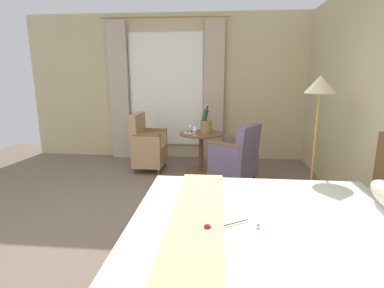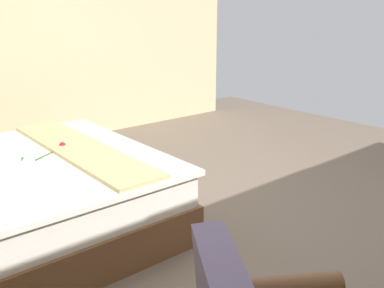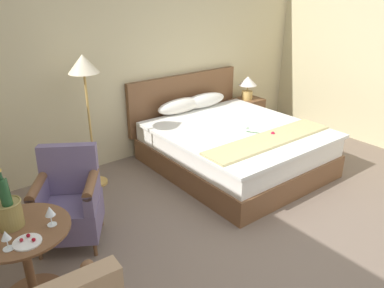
% 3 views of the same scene
% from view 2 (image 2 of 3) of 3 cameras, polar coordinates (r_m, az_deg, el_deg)
% --- Properties ---
extents(ground_plane, '(7.55, 7.55, 0.00)m').
position_cam_2_polar(ground_plane, '(3.59, 4.41, -10.09)').
color(ground_plane, '#736253').
extents(wall_far_side, '(0.12, 5.38, 2.73)m').
position_cam_2_polar(wall_far_side, '(5.81, -17.54, 13.76)').
color(wall_far_side, '#C8BB8E').
rests_on(wall_far_side, ground).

